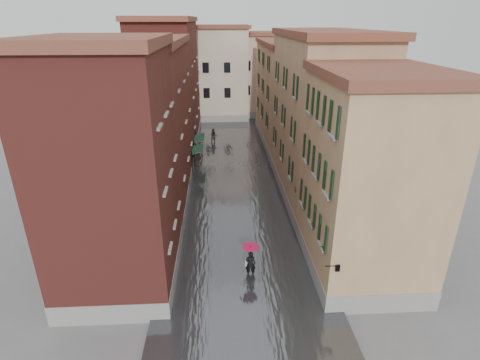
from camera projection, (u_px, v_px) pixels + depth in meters
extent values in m
plane|color=#5F5F62|center=(241.00, 252.00, 24.80)|extent=(120.00, 120.00, 0.00)
cube|color=#424549|center=(233.00, 176.00, 36.68)|extent=(10.00, 60.00, 0.20)
cube|color=maroon|center=(114.00, 175.00, 20.03)|extent=(6.00, 8.00, 13.00)
cube|color=maroon|center=(149.00, 126.00, 30.22)|extent=(6.00, 14.00, 12.50)
cube|color=maroon|center=(169.00, 86.00, 43.68)|extent=(6.00, 16.00, 14.00)
cube|color=#9A774F|center=(368.00, 182.00, 21.05)|extent=(6.00, 8.00, 11.50)
cube|color=tan|center=(320.00, 121.00, 30.85)|extent=(6.00, 14.00, 13.00)
cube|color=#9A774F|center=(288.00, 96.00, 44.90)|extent=(6.00, 16.00, 11.50)
cube|color=beige|center=(207.00, 74.00, 56.93)|extent=(12.00, 9.00, 13.00)
cube|color=#CC9D8F|center=(264.00, 75.00, 59.43)|extent=(10.00, 9.00, 12.00)
cube|color=#173424|center=(198.00, 149.00, 36.57)|extent=(1.09, 2.64, 0.31)
cylinder|color=black|center=(192.00, 165.00, 35.79)|extent=(0.06, 0.06, 2.80)
cylinder|color=black|center=(194.00, 155.00, 38.21)|extent=(0.06, 0.06, 2.80)
cube|color=#173424|center=(199.00, 138.00, 39.96)|extent=(1.09, 2.80, 0.31)
cylinder|color=black|center=(194.00, 152.00, 39.10)|extent=(0.06, 0.06, 2.80)
cylinder|color=black|center=(196.00, 144.00, 41.67)|extent=(0.06, 0.06, 2.80)
cylinder|color=black|center=(331.00, 266.00, 18.28)|extent=(0.60, 0.05, 0.05)
cube|color=black|center=(337.00, 267.00, 18.33)|extent=(0.22, 0.22, 0.35)
cube|color=beige|center=(337.00, 267.00, 18.33)|extent=(0.14, 0.14, 0.24)
cube|color=#955530|center=(325.00, 249.00, 19.51)|extent=(0.22, 0.85, 0.18)
imported|color=#265926|center=(326.00, 242.00, 19.35)|extent=(0.59, 0.51, 0.66)
cube|color=#955530|center=(315.00, 226.00, 21.68)|extent=(0.22, 0.85, 0.18)
imported|color=#265926|center=(315.00, 220.00, 21.51)|extent=(0.59, 0.51, 0.66)
cube|color=#955530|center=(306.00, 207.00, 23.91)|extent=(0.22, 0.85, 0.18)
imported|color=#265926|center=(306.00, 201.00, 23.74)|extent=(0.59, 0.51, 0.66)
cube|color=#955530|center=(297.00, 190.00, 26.37)|extent=(0.22, 0.85, 0.18)
imported|color=#265926|center=(298.00, 184.00, 26.21)|extent=(0.59, 0.51, 0.66)
imported|color=black|center=(250.00, 264.00, 22.16)|extent=(0.63, 0.41, 1.71)
cube|color=#B8A898|center=(246.00, 262.00, 22.15)|extent=(0.08, 0.30, 0.38)
cylinder|color=black|center=(251.00, 257.00, 21.96)|extent=(0.02, 0.02, 1.00)
cone|color=#C10C40|center=(251.00, 249.00, 21.74)|extent=(1.04, 1.04, 0.28)
imported|color=black|center=(214.00, 136.00, 46.13)|extent=(0.95, 0.76, 1.87)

